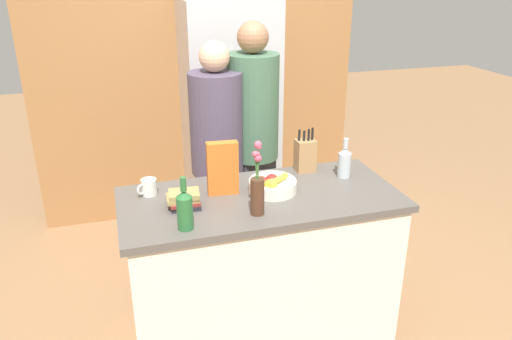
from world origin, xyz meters
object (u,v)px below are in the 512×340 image
refrigerator (230,118)px  bottle_oil (344,162)px  flower_vase (257,189)px  book_stack (184,199)px  cereal_box (223,168)px  knife_block (305,155)px  person_at_sink (217,153)px  fruit_bowl (271,184)px  person_in_blue (253,137)px  coffee_mug (149,187)px  bottle_vinegar (185,209)px

refrigerator → bottle_oil: size_ratio=7.73×
bottle_oil → flower_vase: bearing=-153.8°
book_stack → refrigerator: bearing=67.4°
cereal_box → bottle_oil: (0.75, 0.02, -0.05)m
knife_block → person_at_sink: (-0.46, 0.41, -0.08)m
refrigerator → fruit_bowl: bearing=-94.3°
refrigerator → person_in_blue: size_ratio=1.05×
cereal_box → coffee_mug: cereal_box is taller
bottle_vinegar → person_in_blue: bearing=57.7°
coffee_mug → refrigerator: bearing=58.4°
book_stack → person_at_sink: 0.77m
cereal_box → knife_block: bearing=17.7°
bottle_oil → bottle_vinegar: (-1.01, -0.36, 0.01)m
knife_block → flower_vase: 0.65m
knife_block → bottle_vinegar: knife_block is taller
refrigerator → person_in_blue: bearing=-90.1°
refrigerator → coffee_mug: size_ratio=16.21×
refrigerator → cereal_box: 1.40m
refrigerator → bottle_vinegar: size_ratio=6.93×
person_at_sink → refrigerator: bearing=89.4°
bottle_oil → fruit_bowl: bearing=-170.5°
refrigerator → book_stack: bearing=-112.6°
refrigerator → cereal_box: size_ratio=6.22×
refrigerator → person_at_sink: refrigerator is taller
fruit_bowl → bottle_oil: 0.49m
flower_vase → coffee_mug: flower_vase is taller
refrigerator → knife_block: bearing=-80.9°
fruit_bowl → flower_vase: bearing=-123.3°
flower_vase → person_in_blue: 0.99m
fruit_bowl → cereal_box: bearing=167.0°
person_in_blue → cereal_box: bearing=-139.6°
bottle_oil → person_in_blue: size_ratio=0.14×
knife_block → bottle_oil: knife_block is taller
refrigerator → coffee_mug: (-0.77, -1.25, 0.03)m
fruit_bowl → person_in_blue: (0.11, 0.72, 0.04)m
bottle_vinegar → person_at_sink: (0.36, 0.92, -0.09)m
refrigerator → coffee_mug: 1.46m
fruit_bowl → person_at_sink: person_at_sink is taller
knife_block → cereal_box: (-0.56, -0.18, 0.05)m
book_stack → cereal_box: bearing=24.4°
flower_vase → bottle_oil: 0.71m
refrigerator → fruit_bowl: (-0.11, -1.41, 0.03)m
coffee_mug → person_in_blue: bearing=36.4°
fruit_bowl → bottle_vinegar: (-0.53, -0.28, 0.06)m
coffee_mug → person_at_sink: 0.69m
bottle_vinegar → person_at_sink: size_ratio=0.16×
refrigerator → bottle_oil: bearing=-74.2°
bottle_vinegar → person_in_blue: size_ratio=0.15×
flower_vase → knife_block: bearing=46.4°
knife_block → coffee_mug: 0.96m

